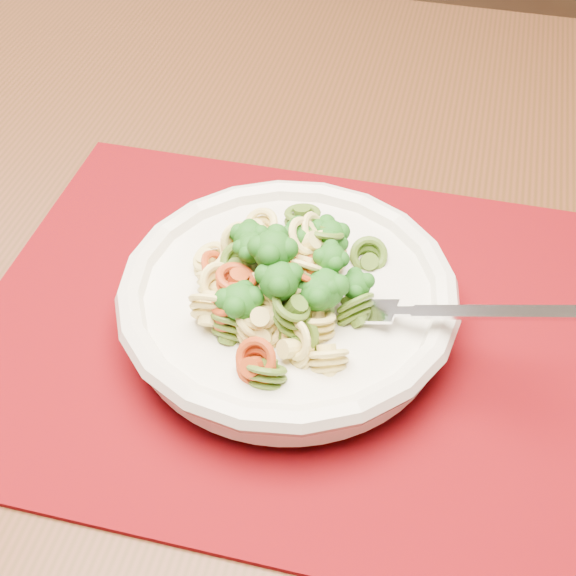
{
  "coord_description": "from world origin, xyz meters",
  "views": [
    {
      "loc": [
        0.18,
        -0.7,
        1.22
      ],
      "look_at": [
        0.21,
        -0.3,
        0.82
      ],
      "focal_mm": 50.0,
      "sensor_mm": 36.0,
      "label": 1
    }
  ],
  "objects": [
    {
      "name": "fork",
      "position": [
        0.27,
        -0.33,
        0.83
      ],
      "size": [
        0.18,
        0.1,
        0.08
      ],
      "primitive_type": null,
      "rotation": [
        0.0,
        -0.35,
        -0.43
      ],
      "color": "silver",
      "rests_on": "pasta_bowl"
    },
    {
      "name": "placemat",
      "position": [
        0.22,
        -0.3,
        0.78
      ],
      "size": [
        0.56,
        0.49,
        0.0
      ],
      "primitive_type": "cube",
      "rotation": [
        0.0,
        0.0,
        -0.31
      ],
      "color": "#650704",
      "rests_on": "dining_table"
    },
    {
      "name": "pasta_bowl",
      "position": [
        0.21,
        -0.3,
        0.81
      ],
      "size": [
        0.24,
        0.24,
        0.05
      ],
      "color": "silver",
      "rests_on": "placemat"
    },
    {
      "name": "pasta_broccoli_heap",
      "position": [
        0.21,
        -0.3,
        0.83
      ],
      "size": [
        0.21,
        0.21,
        0.06
      ],
      "primitive_type": null,
      "color": "#EED775",
      "rests_on": "pasta_bowl"
    },
    {
      "name": "dining_table",
      "position": [
        0.3,
        -0.17,
        0.66
      ],
      "size": [
        1.44,
        1.15,
        0.78
      ],
      "rotation": [
        0.0,
        0.0,
        -0.31
      ],
      "color": "#512816",
      "rests_on": "ground"
    }
  ]
}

